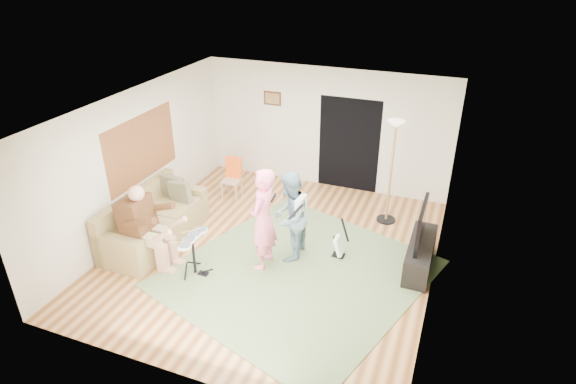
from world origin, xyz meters
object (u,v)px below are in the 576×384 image
(guitar_spare, at_px, (339,246))
(dining_chair, at_px, (232,183))
(singer, at_px, (263,220))
(drum_kit, at_px, (194,257))
(television, at_px, (422,224))
(sofa, at_px, (152,224))
(torchiere_lamp, at_px, (393,154))
(guitarist, at_px, (290,217))
(tv_cabinet, at_px, (420,255))

(guitar_spare, bearing_deg, dining_chair, 153.85)
(guitar_spare, distance_m, dining_chair, 3.13)
(singer, bearing_deg, dining_chair, -143.38)
(drum_kit, height_order, dining_chair, dining_chair)
(guitar_spare, distance_m, television, 1.47)
(sofa, distance_m, singer, 2.36)
(drum_kit, bearing_deg, torchiere_lamp, 47.37)
(singer, distance_m, dining_chair, 2.73)
(dining_chair, height_order, television, television)
(torchiere_lamp, bearing_deg, drum_kit, -132.63)
(guitarist, xyz_separation_m, guitar_spare, (0.82, 0.31, -0.59))
(drum_kit, height_order, television, television)
(sofa, relative_size, guitar_spare, 2.88)
(sofa, xyz_separation_m, singer, (2.29, -0.01, 0.60))
(dining_chair, relative_size, tv_cabinet, 0.63)
(guitarist, xyz_separation_m, television, (2.14, 0.50, 0.04))
(torchiere_lamp, height_order, television, torchiere_lamp)
(tv_cabinet, bearing_deg, sofa, -169.55)
(tv_cabinet, bearing_deg, television, 180.00)
(guitar_spare, height_order, dining_chair, dining_chair)
(drum_kit, xyz_separation_m, singer, (0.99, 0.64, 0.58))
(guitarist, bearing_deg, torchiere_lamp, 141.20)
(television, bearing_deg, guitarist, -166.80)
(sofa, height_order, drum_kit, sofa)
(sofa, bearing_deg, torchiere_lamp, 29.56)
(sofa, xyz_separation_m, tv_cabinet, (4.80, 0.89, -0.06))
(drum_kit, xyz_separation_m, guitar_spare, (2.13, 1.35, -0.10))
(sofa, xyz_separation_m, guitar_spare, (3.44, 0.70, -0.08))
(drum_kit, distance_m, dining_chair, 2.81)
(guitarist, relative_size, dining_chair, 1.84)
(drum_kit, relative_size, dining_chair, 0.84)
(sofa, distance_m, guitar_spare, 3.51)
(tv_cabinet, bearing_deg, guitar_spare, -172.14)
(drum_kit, distance_m, singer, 1.31)
(guitar_spare, xyz_separation_m, television, (1.32, 0.19, 0.62))
(guitarist, relative_size, torchiere_lamp, 0.78)
(drum_kit, relative_size, torchiere_lamp, 0.36)
(dining_chair, bearing_deg, torchiere_lamp, -1.47)
(guitarist, height_order, dining_chair, guitarist)
(sofa, bearing_deg, drum_kit, -26.53)
(guitarist, distance_m, tv_cabinet, 2.31)
(guitar_spare, bearing_deg, tv_cabinet, 7.86)
(torchiere_lamp, xyz_separation_m, television, (0.78, -1.37, -0.59))
(singer, distance_m, tv_cabinet, 2.75)
(drum_kit, relative_size, guitarist, 0.46)
(singer, height_order, dining_chair, singer)
(singer, xyz_separation_m, guitar_spare, (1.15, 0.71, -0.68))
(sofa, distance_m, guitarist, 2.69)
(singer, relative_size, guitar_spare, 2.30)
(singer, relative_size, torchiere_lamp, 0.86)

